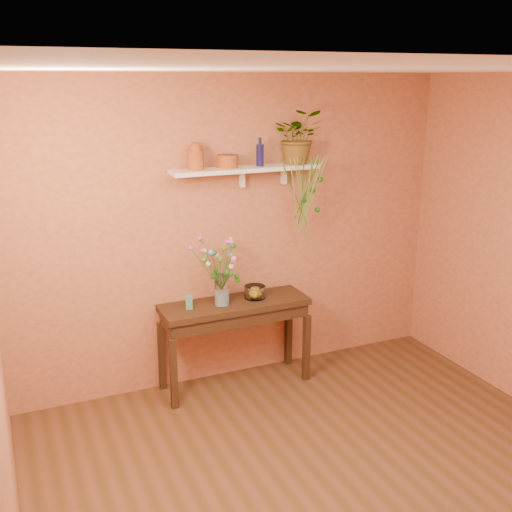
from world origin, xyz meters
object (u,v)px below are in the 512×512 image
(terracotta_jug, at_px, (196,157))
(glass_bowl, at_px, (255,292))
(blue_bottle, at_px, (260,155))
(glass_vase, at_px, (222,292))
(bouquet, at_px, (221,260))
(sideboard, at_px, (235,314))
(spider_plant, at_px, (299,137))

(terracotta_jug, distance_m, glass_bowl, 1.30)
(blue_bottle, distance_m, glass_bowl, 1.20)
(glass_vase, bearing_deg, glass_bowl, 6.13)
(blue_bottle, xyz_separation_m, glass_bowl, (-0.08, -0.08, -1.20))
(terracotta_jug, relative_size, blue_bottle, 0.94)
(blue_bottle, bearing_deg, glass_bowl, -136.73)
(blue_bottle, distance_m, bouquet, 0.94)
(sideboard, relative_size, glass_bowl, 7.02)
(sideboard, bearing_deg, terracotta_jug, 161.26)
(blue_bottle, relative_size, glass_bowl, 1.29)
(glass_vase, xyz_separation_m, glass_bowl, (0.32, 0.03, -0.06))
(terracotta_jug, height_order, blue_bottle, blue_bottle)
(sideboard, bearing_deg, bouquet, -166.66)
(glass_vase, bearing_deg, sideboard, 6.86)
(glass_vase, distance_m, bouquet, 0.30)
(blue_bottle, relative_size, glass_vase, 0.92)
(blue_bottle, height_order, spider_plant, spider_plant)
(terracotta_jug, height_order, glass_bowl, terracotta_jug)
(sideboard, height_order, glass_vase, glass_vase)
(blue_bottle, xyz_separation_m, glass_vase, (-0.40, -0.11, -1.14))
(sideboard, distance_m, terracotta_jug, 1.40)
(bouquet, relative_size, glass_bowl, 2.87)
(glass_vase, bearing_deg, bouquet, -104.05)
(spider_plant, bearing_deg, bouquet, -169.64)
(spider_plant, bearing_deg, blue_bottle, -177.50)
(spider_plant, bearing_deg, sideboard, -170.22)
(terracotta_jug, distance_m, spider_plant, 0.95)
(terracotta_jug, bearing_deg, blue_bottle, -0.11)
(spider_plant, bearing_deg, glass_bowl, -168.46)
(blue_bottle, bearing_deg, glass_vase, -164.60)
(sideboard, bearing_deg, glass_vase, -173.14)
(sideboard, height_order, terracotta_jug, terracotta_jug)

